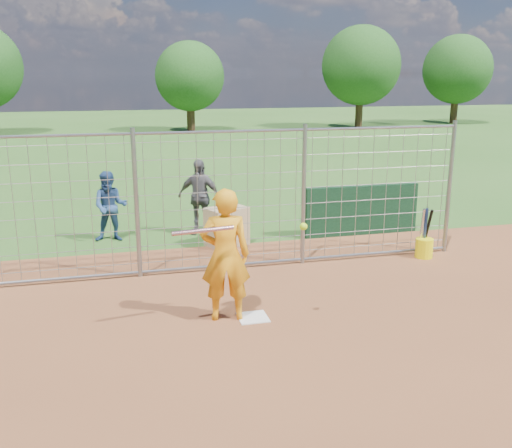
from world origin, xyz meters
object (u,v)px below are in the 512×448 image
object	(u,v)px
batter	(225,255)
bystander_a	(110,206)
bucket_with_bats	(424,245)
bystander_b	(199,197)
equipment_bin	(227,226)

from	to	relation	value
batter	bystander_a	size ratio (longest dim) A/B	1.30
batter	bucket_with_bats	bearing A→B (deg)	-147.71
batter	bystander_b	world-z (taller)	batter
equipment_bin	bystander_b	bearing A→B (deg)	88.45
bystander_a	equipment_bin	xyz separation A→B (m)	(2.31, -0.92, -0.35)
bystander_a	equipment_bin	distance (m)	2.51
bystander_b	equipment_bin	bearing A→B (deg)	-38.04
equipment_bin	bucket_with_bats	distance (m)	3.96
bucket_with_bats	batter	bearing A→B (deg)	-156.36
bystander_a	batter	bearing A→B (deg)	-62.46
equipment_bin	batter	bearing A→B (deg)	-125.02
bystander_b	bucket_with_bats	bearing A→B (deg)	-4.90
equipment_bin	bucket_with_bats	bearing A→B (deg)	-49.73
equipment_bin	bucket_with_bats	size ratio (longest dim) A/B	0.82
batter	bystander_b	size ratio (longest dim) A/B	1.16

